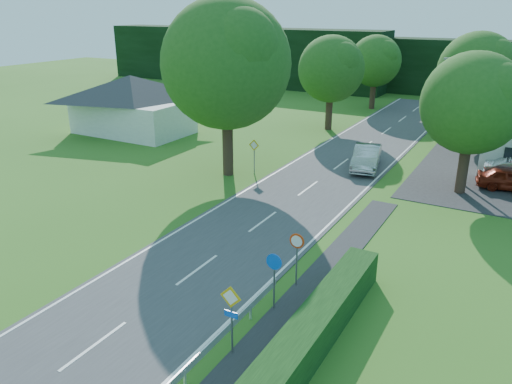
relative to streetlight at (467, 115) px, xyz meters
The scene contains 21 objects.
road 13.59m from the streetlight, 128.88° to the right, with size 7.00×80.00×0.04m, color #3D3D40.
line_edge_left 15.73m from the streetlight, 138.52° to the right, with size 0.12×80.00×0.01m, color white.
line_edge_right 11.95m from the streetlight, 115.70° to the right, with size 0.12×80.00×0.01m, color white.
line_centre 13.58m from the streetlight, 128.88° to the right, with size 0.12×80.00×0.01m, color white, non-canonical shape.
tree_main 15.35m from the streetlight, 156.89° to the right, with size 9.40×9.40×11.64m, color #225118, non-canonical shape.
tree_left_far 16.45m from the streetlight, 142.56° to the left, with size 7.00×7.00×8.58m, color #225118, non-canonical shape.
tree_right_far 12.05m from the streetlight, 95.06° to the left, with size 7.40×7.40×9.09m, color #225118, non-canonical shape.
tree_left_back 25.34m from the streetlight, 119.73° to the left, with size 6.60×6.60×8.07m, color #225118, non-canonical shape.
tree_right_back 20.12m from the streetlight, 95.89° to the left, with size 6.20×6.20×7.56m, color #225118, non-canonical shape.
tree_right_mid 2.05m from the streetlight, 77.66° to the right, with size 7.00×7.00×8.58m, color #225118, non-canonical shape.
treeline_left 48.22m from the streetlight, 138.42° to the left, with size 44.00×6.00×8.00m, color black.
treeline_right 36.01m from the streetlight, 90.10° to the left, with size 30.00×5.00×7.00m, color black.
bungalow_left 28.12m from the streetlight, behind, with size 11.00×6.50×5.20m.
streetlight is the anchor object (origin of this frame).
sign_priority_right 22.50m from the streetlight, 99.70° to the right, with size 0.78×0.09×2.59m.
sign_roundabout 19.59m from the streetlight, 101.19° to the right, with size 0.64×0.08×2.37m.
sign_speed_limit 17.64m from the streetlight, 102.46° to the right, with size 0.64×0.11×2.37m.
sign_priority_left 13.80m from the streetlight, 158.22° to the right, with size 0.78×0.09×2.44m.
moving_car 7.14m from the streetlight, behind, with size 1.74×4.98×1.64m, color #B2B2B7.
motorcycle 8.00m from the streetlight, 155.95° to the left, with size 0.62×1.79×0.94m, color black.
parked_car_red 4.87m from the streetlight, ahead, with size 1.63×4.06×1.38m, color maroon.
Camera 1 is at (11.73, -3.58, 10.88)m, focal length 35.00 mm.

